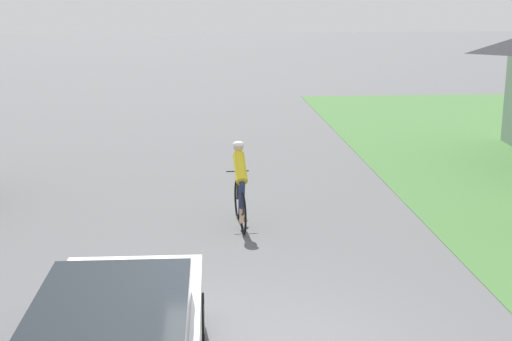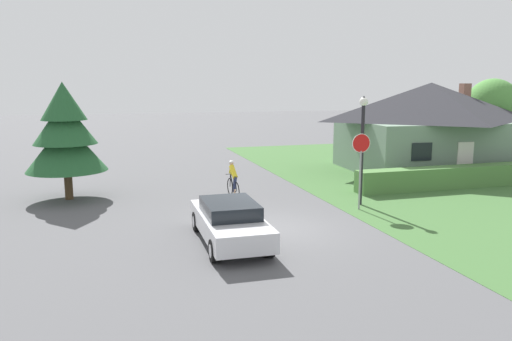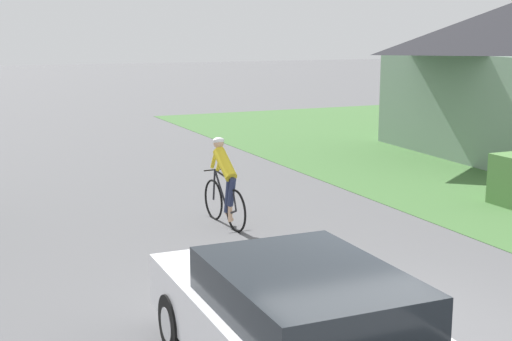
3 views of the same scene
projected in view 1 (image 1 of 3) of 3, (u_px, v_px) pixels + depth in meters
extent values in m
cube|color=black|center=(112.00, 319.00, 7.21)|extent=(1.59, 2.22, 0.42)
cylinder|color=black|center=(69.00, 323.00, 8.89)|extent=(0.27, 0.66, 0.65)
cylinder|color=#ADADB2|center=(69.00, 323.00, 8.89)|extent=(0.28, 0.38, 0.38)
cylinder|color=black|center=(194.00, 319.00, 8.98)|extent=(0.27, 0.66, 0.65)
cylinder|color=#ADADB2|center=(194.00, 319.00, 8.98)|extent=(0.28, 0.38, 0.38)
torus|color=black|center=(243.00, 214.00, 13.09)|extent=(0.09, 0.77, 0.77)
torus|color=black|center=(237.00, 199.00, 14.01)|extent=(0.09, 0.77, 0.77)
cylinder|color=black|center=(242.00, 200.00, 13.28)|extent=(0.05, 0.17, 0.64)
cylinder|color=black|center=(239.00, 193.00, 13.61)|extent=(0.07, 0.60, 0.74)
cylinder|color=black|center=(240.00, 178.00, 13.47)|extent=(0.08, 0.71, 0.12)
cylinder|color=black|center=(242.00, 215.00, 13.26)|extent=(0.06, 0.32, 0.16)
cylinder|color=black|center=(243.00, 199.00, 13.12)|extent=(0.04, 0.20, 0.52)
cylinder|color=black|center=(237.00, 185.00, 13.91)|extent=(0.04, 0.11, 0.59)
cylinder|color=black|center=(238.00, 171.00, 13.80)|extent=(0.44, 0.05, 0.02)
ellipsoid|color=black|center=(242.00, 184.00, 13.13)|extent=(0.09, 0.20, 0.05)
cylinder|color=#262D4C|center=(242.00, 195.00, 13.17)|extent=(0.12, 0.25, 0.54)
cylinder|color=#262D4C|center=(241.00, 197.00, 13.35)|extent=(0.12, 0.25, 0.69)
cylinder|color=tan|center=(242.00, 215.00, 13.34)|extent=(0.08, 0.08, 0.30)
cylinder|color=tan|center=(244.00, 217.00, 13.52)|extent=(0.17, 0.08, 0.21)
cylinder|color=yellow|center=(240.00, 168.00, 13.33)|extent=(0.26, 0.68, 0.58)
cylinder|color=yellow|center=(238.00, 165.00, 13.53)|extent=(0.08, 0.24, 0.35)
cylinder|color=yellow|center=(238.00, 162.00, 13.80)|extent=(0.08, 0.24, 0.35)
sphere|color=tan|center=(238.00, 147.00, 13.50)|extent=(0.19, 0.19, 0.19)
ellipsoid|color=white|center=(238.00, 144.00, 13.49)|extent=(0.22, 0.18, 0.12)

